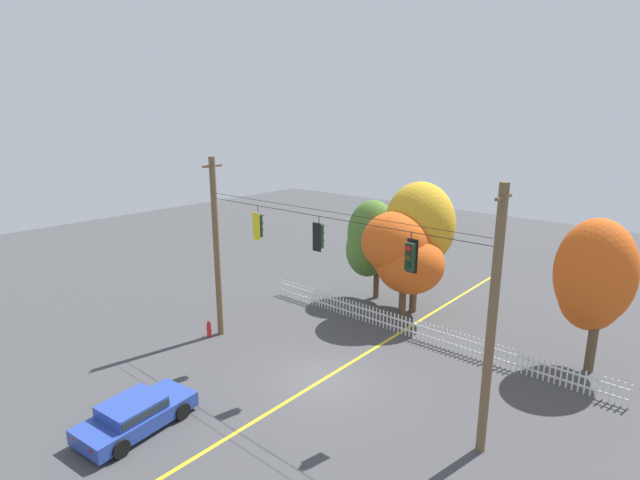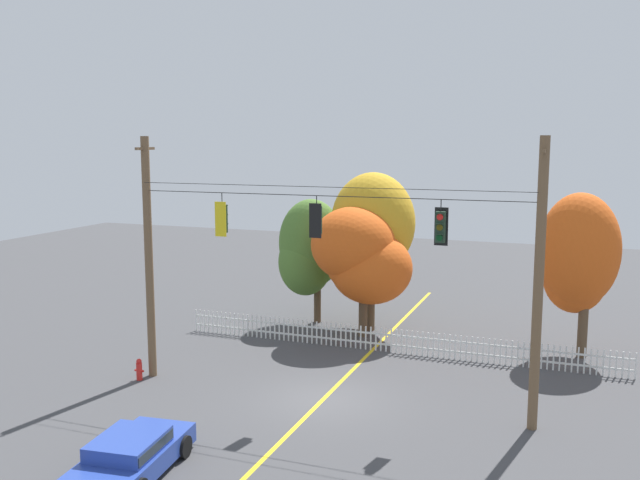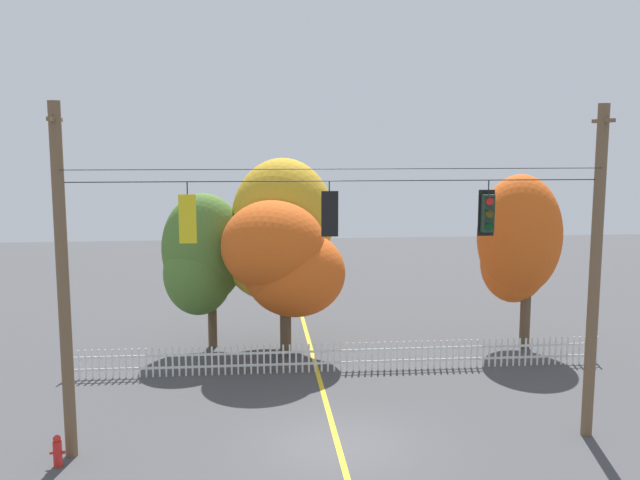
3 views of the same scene
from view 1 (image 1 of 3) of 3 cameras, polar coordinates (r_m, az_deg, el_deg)
ground at (r=21.75m, az=0.39°, el=-15.89°), size 80.00×80.00×0.00m
lane_centerline_stripe at (r=21.75m, az=0.39°, el=-15.88°), size 0.16×36.00×0.01m
signal_support_span at (r=19.84m, az=0.41°, el=-4.34°), size 14.19×1.10×9.05m
traffic_signal_westbound_side at (r=21.99m, az=-7.18°, el=1.63°), size 0.43×0.38×1.54m
traffic_signal_southbound_primary at (r=19.52m, az=-0.14°, el=0.41°), size 0.43×0.38×1.41m
traffic_signal_eastbound_side at (r=17.20m, az=10.45°, el=-1.90°), size 0.43×0.38×1.48m
white_picket_fence at (r=25.54m, az=10.80°, el=-10.05°), size 18.94×0.06×1.03m
autumn_maple_near_fence at (r=29.60m, az=6.39°, el=0.06°), size 3.68×3.13×6.10m
autumn_maple_mid at (r=26.82m, az=9.46°, el=-1.53°), size 4.60×3.74×5.95m
autumn_oak_far_east at (r=27.95m, az=11.07°, el=0.50°), size 4.20×3.70×7.43m
autumn_maple_far_west at (r=24.07m, az=29.16°, el=-4.07°), size 3.26×3.00×6.81m
parked_car at (r=19.71m, az=-20.66°, el=-18.34°), size 2.35×4.30×1.15m
fire_hydrant at (r=25.93m, az=-12.77°, el=-10.04°), size 0.38×0.22×0.82m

